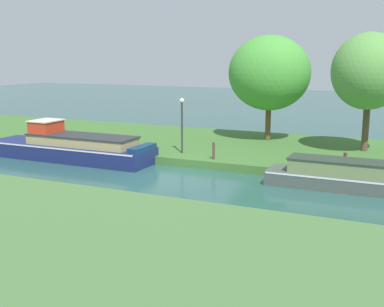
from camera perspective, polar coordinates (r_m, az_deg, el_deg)
name	(u,v)px	position (r m, az deg, el deg)	size (l,w,h in m)	color
ground_plane	(166,176)	(21.90, -3.07, -2.71)	(120.00, 120.00, 0.00)	#27524B
riverbank_far	(222,146)	(28.10, 3.55, 0.85)	(72.00, 10.00, 0.40)	#3D6B2E
riverbank_near	(20,240)	(14.84, -19.63, -9.54)	(72.00, 10.00, 0.40)	#466F3A
navy_barge	(72,147)	(26.10, -14.02, 0.69)	(9.37, 2.39, 2.01)	navy
slate_narrowboat	(349,177)	(20.69, 17.98, -2.69)	(6.79, 1.73, 1.21)	#46504A
willow_tree_left	(269,73)	(28.96, 9.09, 9.34)	(4.81, 4.26, 6.16)	brown
willow_tree_centre	(369,71)	(26.34, 20.12, 9.07)	(3.72, 4.18, 6.14)	brown
lamp_post	(182,119)	(24.84, -1.19, 4.14)	(0.24, 0.24, 2.85)	#333338
mooring_post_near	(345,162)	(22.01, 17.58, -0.97)	(0.15, 0.15, 0.84)	#54332C
mooring_post_far	(214,151)	(23.51, 2.57, 0.32)	(0.12, 0.12, 0.84)	#533231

